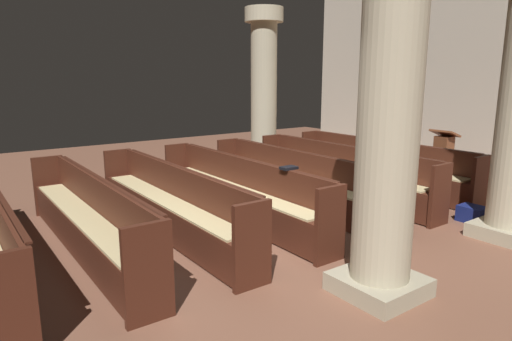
{
  "coord_description": "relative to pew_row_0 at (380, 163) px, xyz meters",
  "views": [
    {
      "loc": [
        4.27,
        -3.03,
        2.08
      ],
      "look_at": [
        -0.8,
        0.65,
        0.75
      ],
      "focal_mm": 31.22,
      "sensor_mm": 36.0,
      "label": 1
    }
  ],
  "objects": [
    {
      "name": "pew_row_1",
      "position": [
        0.0,
        -1.08,
        0.0
      ],
      "size": [
        3.9,
        0.46,
        0.89
      ],
      "color": "#4C2316",
      "rests_on": "ground"
    },
    {
      "name": "pillar_aisle_rear",
      "position": [
        2.73,
        -3.38,
        1.35
      ],
      "size": [
        0.82,
        0.82,
        3.51
      ],
      "color": "tan",
      "rests_on": "ground"
    },
    {
      "name": "pew_row_0",
      "position": [
        0.0,
        0.0,
        0.0
      ],
      "size": [
        3.9,
        0.46,
        0.89
      ],
      "color": "#4C2316",
      "rests_on": "ground"
    },
    {
      "name": "back_wall",
      "position": [
        1.0,
        2.4,
        1.77
      ],
      "size": [
        10.0,
        0.16,
        4.5
      ],
      "primitive_type": "cube",
      "color": "beige",
      "rests_on": "ground"
    },
    {
      "name": "kneeler_box_navy",
      "position": [
        2.1,
        -0.52,
        -0.36
      ],
      "size": [
        0.36,
        0.29,
        0.23
      ],
      "primitive_type": "cube",
      "color": "navy",
      "rests_on": "ground"
    },
    {
      "name": "pew_row_4",
      "position": [
        0.0,
        -4.3,
        0.0
      ],
      "size": [
        3.9,
        0.46,
        0.89
      ],
      "color": "#4C2316",
      "rests_on": "ground"
    },
    {
      "name": "pew_row_2",
      "position": [
        0.0,
        -2.15,
        0.0
      ],
      "size": [
        3.9,
        0.47,
        0.89
      ],
      "color": "#4C2316",
      "rests_on": "ground"
    },
    {
      "name": "pillar_far_side",
      "position": [
        -2.68,
        -0.73,
        1.35
      ],
      "size": [
        0.83,
        0.83,
        3.51
      ],
      "color": "tan",
      "rests_on": "ground"
    },
    {
      "name": "pew_row_5",
      "position": [
        0.0,
        -5.38,
        0.0
      ],
      "size": [
        3.9,
        0.47,
        0.89
      ],
      "color": "#4C2316",
      "rests_on": "ground"
    },
    {
      "name": "pew_row_3",
      "position": [
        0.0,
        -3.23,
        0.0
      ],
      "size": [
        3.9,
        0.46,
        0.89
      ],
      "color": "#4C2316",
      "rests_on": "ground"
    },
    {
      "name": "lectern",
      "position": [
        0.53,
        1.22,
        -0.03
      ],
      "size": [
        0.48,
        0.45,
        1.08
      ],
      "color": "brown",
      "rests_on": "ground"
    },
    {
      "name": "hymn_book",
      "position": [
        0.93,
        -3.04,
        0.43
      ],
      "size": [
        0.15,
        0.22,
        0.04
      ],
      "primitive_type": "cube",
      "color": "black",
      "rests_on": "pew_row_3"
    },
    {
      "name": "ground_plane",
      "position": [
        1.0,
        -3.68,
        -0.48
      ],
      "size": [
        19.2,
        19.2,
        0.0
      ],
      "primitive_type": "plane",
      "color": "brown"
    }
  ]
}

